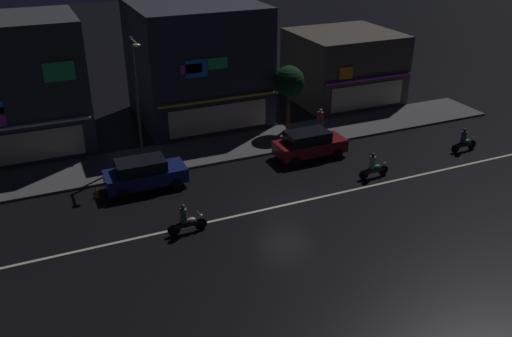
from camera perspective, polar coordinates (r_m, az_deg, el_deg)
The scene contains 15 objects.
ground_plane at distance 27.54m, azimuth 3.17°, elevation -3.88°, with size 140.00×140.00×0.00m, color black.
lane_divider_stripe at distance 27.54m, azimuth 3.17°, elevation -3.87°, with size 36.46×0.16×0.01m, color beige.
sidewalk_far at distance 33.99m, azimuth -2.78°, elevation 2.31°, with size 38.38×3.95×0.14m, color #4C4C4F.
storefront_left_block at distance 42.70m, azimuth 9.22°, elevation 10.62°, with size 7.51×7.07×5.25m.
storefront_center_block at distance 38.25m, azimuth -6.32°, elevation 11.15°, with size 8.34×8.59×8.02m.
storefront_right_block at distance 35.59m, azimuth -23.83°, elevation 8.01°, with size 7.52×6.40×8.08m.
streetlamp_mid at distance 31.25m, azimuth -12.53°, elevation 8.06°, with size 0.44×1.64×7.24m.
pedestrian_on_sidewalk at distance 35.47m, azimuth 6.80°, elevation 4.79°, with size 0.40×0.40×1.83m.
street_tree at distance 35.33m, azimuth 3.51°, elevation 9.17°, with size 2.01×2.01×4.41m.
parked_car_near_kerb at distance 29.37m, azimuth -11.75°, elevation -0.50°, with size 4.30×1.98×1.67m.
parked_car_trailing at distance 32.54m, azimuth 5.67°, elevation 2.63°, with size 4.30×1.98×1.67m.
motorcycle_lead at distance 25.17m, azimuth -7.43°, elevation -5.52°, with size 1.90×0.60×1.52m.
motorcycle_following at distance 35.69m, azimuth 21.18°, elevation 2.68°, with size 1.90×0.60×1.52m.
motorcycle_opposite_lane at distance 30.68m, azimuth 12.34°, elevation 0.14°, with size 1.90×0.60×1.52m.
traffic_cone at distance 29.33m, azimuth -16.53°, elevation -2.42°, with size 0.36×0.36×0.55m, color orange.
Camera 1 is at (-10.94, -21.25, 13.69)m, focal length 37.74 mm.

